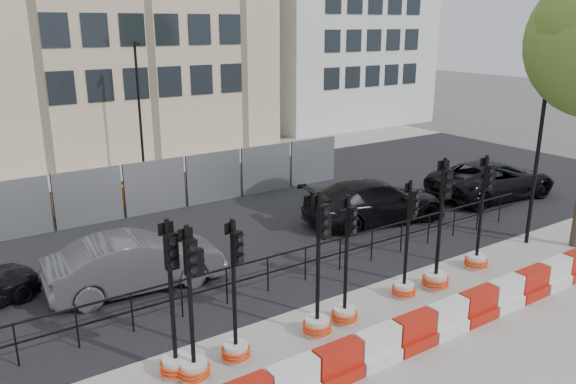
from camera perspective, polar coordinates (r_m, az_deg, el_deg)
ground at (r=14.67m, az=4.54°, el=-10.69°), size 120.00×120.00×0.00m
sidewalk_near at (r=12.78m, az=13.23°, el=-15.55°), size 40.00×6.00×0.02m
road at (r=20.15m, az=-7.90°, el=-2.96°), size 40.00×14.00×0.03m
sidewalk_far at (r=28.20m, az=-16.05°, el=2.23°), size 40.00×4.00×0.02m
building_white at (r=40.84m, az=4.40°, el=18.41°), size 12.00×9.06×16.00m
kerb_railing at (r=15.24m, az=1.79°, el=-6.69°), size 18.00×0.04×1.00m
heras_fencing at (r=22.38m, az=-11.17°, el=0.67°), size 14.33×1.72×2.00m
lamp_post_far at (r=26.81m, az=-14.88°, el=8.61°), size 0.12×0.56×6.00m
lamp_post_near at (r=18.74m, az=24.19°, el=4.42°), size 0.12×0.56×6.00m
barrier_row at (r=12.71m, az=12.66°, el=-13.82°), size 13.60×0.50×0.80m
traffic_signal_a at (r=11.63m, az=-11.40°, el=-15.01°), size 0.65×0.65×3.31m
traffic_signal_b at (r=11.41m, az=-9.56°, el=-15.06°), size 0.64×0.64×3.24m
traffic_signal_c at (r=11.94m, az=-5.32°, el=-14.04°), size 0.61×0.61×3.12m
traffic_signal_d at (r=12.70m, az=3.10°, el=-11.15°), size 0.66×0.66×3.38m
traffic_signal_e at (r=13.30m, az=5.85°, el=-10.64°), size 0.62×0.62×3.13m
traffic_signal_f at (r=14.67m, az=11.87°, el=-7.79°), size 0.62×0.62×3.13m
traffic_signal_g at (r=15.30m, az=14.91°, el=-6.99°), size 0.70×0.70×3.57m
traffic_signal_h at (r=16.88m, az=18.74°, el=-5.23°), size 0.66×0.66×3.34m
car_b at (r=15.32m, az=-15.16°, el=-6.91°), size 2.19×4.76×1.50m
car_c at (r=19.95m, az=8.83°, el=-0.93°), size 3.80×5.93×1.52m
car_d at (r=23.96m, az=20.04°, el=1.22°), size 3.50×5.92×1.52m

